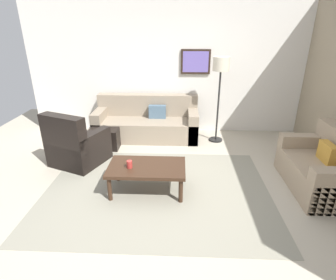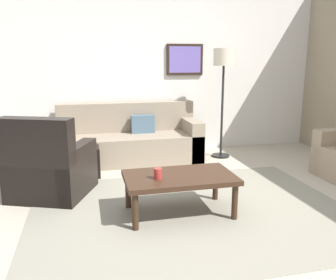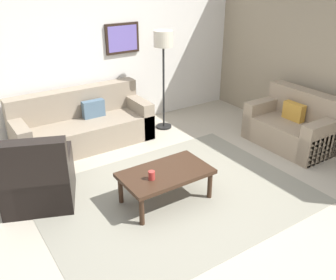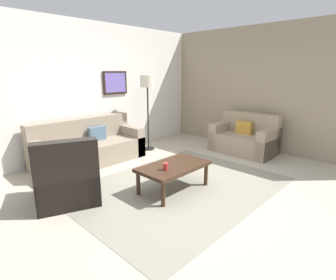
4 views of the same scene
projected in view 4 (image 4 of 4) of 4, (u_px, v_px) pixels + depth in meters
ground_plane at (179, 187)px, 4.26m from camera, size 8.00×8.00×0.00m
rear_partition at (88, 90)px, 5.65m from camera, size 6.00×0.12×2.80m
stone_feature_panel at (268, 89)px, 5.99m from camera, size 0.12×5.20×2.80m
area_rug at (179, 187)px, 4.25m from camera, size 3.29×2.46×0.01m
couch_main at (88, 148)px, 5.34m from camera, size 2.16×0.85×0.88m
couch_loveseat at (245, 139)px, 6.03m from camera, size 0.82×1.35×0.88m
armchair_leather at (67, 182)px, 3.68m from camera, size 1.04×1.04×0.95m
ottoman at (65, 170)px, 4.44m from camera, size 0.56×0.56×0.40m
coffee_table at (174, 168)px, 4.07m from camera, size 1.10×0.64×0.41m
cup at (166, 166)px, 3.84m from camera, size 0.08×0.08×0.11m
lamp_standing at (147, 89)px, 5.96m from camera, size 0.32×0.32×1.71m
framed_artwork at (115, 83)px, 5.99m from camera, size 0.62×0.04×0.51m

